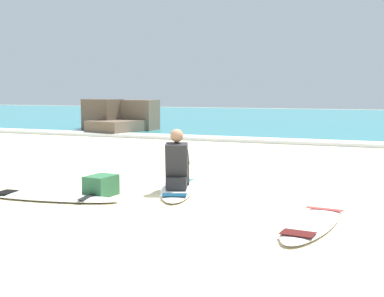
{
  "coord_description": "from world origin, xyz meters",
  "views": [
    {
      "loc": [
        3.78,
        -6.67,
        1.61
      ],
      "look_at": [
        0.24,
        1.94,
        0.55
      ],
      "focal_mm": 47.26,
      "sensor_mm": 36.0,
      "label": 1
    }
  ],
  "objects_px": {
    "surfboard_main": "(178,188)",
    "surfboard_spare_far": "(313,222)",
    "surfboard_spare_near": "(48,197)",
    "beach_bag": "(101,186)",
    "surfer_seated": "(177,165)"
  },
  "relations": [
    {
      "from": "surfboard_spare_near",
      "to": "surfer_seated",
      "type": "bearing_deg",
      "value": 37.35
    },
    {
      "from": "surfboard_main",
      "to": "surfer_seated",
      "type": "bearing_deg",
      "value": -69.44
    },
    {
      "from": "surfboard_spare_near",
      "to": "surfboard_spare_far",
      "type": "relative_size",
      "value": 1.07
    },
    {
      "from": "surfboard_spare_far",
      "to": "beach_bag",
      "type": "bearing_deg",
      "value": 171.64
    },
    {
      "from": "surfer_seated",
      "to": "surfboard_spare_far",
      "type": "height_order",
      "value": "surfer_seated"
    },
    {
      "from": "surfboard_spare_far",
      "to": "surfboard_spare_near",
      "type": "bearing_deg",
      "value": -179.75
    },
    {
      "from": "surfboard_spare_near",
      "to": "beach_bag",
      "type": "xyz_separation_m",
      "value": [
        0.6,
        0.5,
        0.12
      ]
    },
    {
      "from": "surfboard_main",
      "to": "surfboard_spare_far",
      "type": "relative_size",
      "value": 1.06
    },
    {
      "from": "surfboard_main",
      "to": "surfboard_spare_far",
      "type": "bearing_deg",
      "value": -29.31
    },
    {
      "from": "surfboard_spare_near",
      "to": "surfboard_spare_far",
      "type": "xyz_separation_m",
      "value": [
        3.91,
        0.02,
        0.0
      ]
    },
    {
      "from": "beach_bag",
      "to": "surfboard_main",
      "type": "bearing_deg",
      "value": 42.94
    },
    {
      "from": "surfboard_main",
      "to": "surfboard_spare_near",
      "type": "bearing_deg",
      "value": -138.29
    },
    {
      "from": "surfboard_main",
      "to": "surfboard_spare_near",
      "type": "relative_size",
      "value": 0.98
    },
    {
      "from": "surfer_seated",
      "to": "beach_bag",
      "type": "height_order",
      "value": "surfer_seated"
    },
    {
      "from": "surfboard_spare_near",
      "to": "surfboard_spare_far",
      "type": "distance_m",
      "value": 3.91
    }
  ]
}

